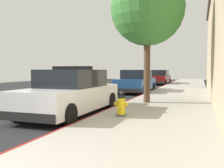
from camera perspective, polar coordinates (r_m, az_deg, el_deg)
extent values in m
cube|color=#232326|center=(14.22, -11.80, -3.53)|extent=(31.45, 60.00, 0.20)
cube|color=#ADA89E|center=(12.24, 13.05, -3.83)|extent=(3.57, 60.00, 0.14)
cube|color=maroon|center=(12.57, 4.74, -3.58)|extent=(0.08, 60.00, 0.14)
cube|color=black|center=(11.33, 22.05, 9.87)|extent=(0.06, 1.30, 1.10)
cube|color=black|center=(16.52, 21.21, 7.70)|extent=(0.06, 1.30, 1.10)
cube|color=white|center=(8.90, -9.28, -3.09)|extent=(1.84, 4.80, 0.76)
cube|color=black|center=(8.98, -8.86, 1.32)|extent=(1.64, 2.50, 0.60)
cube|color=black|center=(6.99, -18.56, -7.07)|extent=(1.76, 0.16, 0.24)
cube|color=black|center=(11.02, -3.42, -3.21)|extent=(1.76, 0.16, 0.24)
cylinder|color=black|center=(10.82, -8.95, -3.36)|extent=(0.22, 0.64, 0.64)
cylinder|color=black|center=(10.12, -0.32, -3.77)|extent=(0.22, 0.64, 0.64)
cylinder|color=black|center=(8.02, -20.61, -5.81)|extent=(0.22, 0.64, 0.64)
cylinder|color=black|center=(7.05, -9.75, -6.87)|extent=(0.22, 0.64, 0.64)
cube|color=black|center=(8.93, -9.03, 3.62)|extent=(1.48, 0.20, 0.12)
cube|color=red|center=(9.10, -10.97, 3.59)|extent=(0.44, 0.18, 0.11)
cube|color=#1E33E0|center=(8.77, -7.02, 3.65)|extent=(0.44, 0.18, 0.11)
cube|color=navy|center=(17.40, 5.49, -0.02)|extent=(1.84, 4.80, 0.76)
cube|color=black|center=(17.53, 5.62, 2.23)|extent=(1.64, 2.50, 0.60)
cube|color=black|center=(15.17, 3.36, -1.46)|extent=(1.76, 0.16, 0.24)
cube|color=black|center=(19.70, 7.12, -0.42)|extent=(1.76, 0.16, 0.24)
cylinder|color=black|center=(19.28, 4.21, -0.48)|extent=(0.22, 0.64, 0.64)
cylinder|color=black|center=(18.90, 9.25, -0.58)|extent=(0.22, 0.64, 0.64)
cylinder|color=black|center=(16.03, 1.03, -1.21)|extent=(0.22, 0.64, 0.64)
cylinder|color=black|center=(15.57, 7.05, -1.36)|extent=(0.22, 0.64, 0.64)
cube|color=maroon|center=(27.63, 10.68, 1.12)|extent=(1.84, 4.80, 0.76)
cube|color=black|center=(27.76, 10.74, 2.53)|extent=(1.64, 2.50, 0.60)
cube|color=black|center=(25.33, 9.87, 0.35)|extent=(1.76, 0.16, 0.24)
cube|color=black|center=(29.95, 11.35, 0.77)|extent=(1.76, 0.16, 0.24)
cylinder|color=black|center=(29.45, 9.52, 0.74)|extent=(0.22, 0.64, 0.64)
cylinder|color=black|center=(29.21, 12.85, 0.69)|extent=(0.22, 0.64, 0.64)
cylinder|color=black|center=(26.11, 8.24, 0.45)|extent=(0.22, 0.64, 0.64)
cylinder|color=black|center=(25.83, 11.99, 0.39)|extent=(0.22, 0.64, 0.64)
cylinder|color=#4C4C51|center=(7.76, 2.11, -7.05)|extent=(0.32, 0.32, 0.06)
cylinder|color=yellow|center=(7.71, 2.11, -5.00)|extent=(0.24, 0.24, 0.50)
cone|color=black|center=(7.68, 2.11, -2.64)|extent=(0.28, 0.28, 0.14)
cylinder|color=#4C4C51|center=(7.67, 2.12, -1.89)|extent=(0.05, 0.05, 0.06)
cylinder|color=yellow|center=(7.76, 0.91, -4.51)|extent=(0.10, 0.10, 0.10)
cylinder|color=yellow|center=(7.66, 3.33, -4.61)|extent=(0.10, 0.10, 0.10)
cylinder|color=yellow|center=(7.54, 1.70, -5.11)|extent=(0.13, 0.12, 0.13)
cylinder|color=brown|center=(11.04, 7.91, 3.44)|extent=(0.28, 0.28, 2.93)
sphere|color=#387A33|center=(11.35, 8.02, 16.57)|extent=(3.17, 3.17, 3.17)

